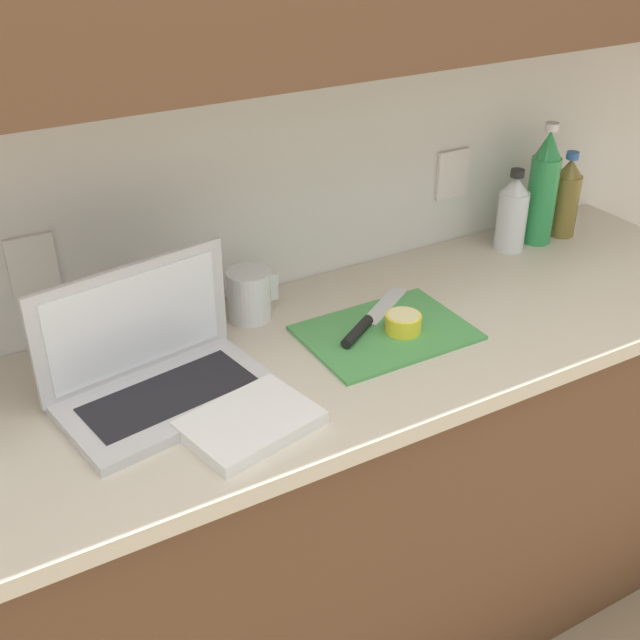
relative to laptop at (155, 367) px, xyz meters
The scene contains 10 objects.
counter_unit 0.51m from the laptop, ahead, with size 2.43×0.59×0.90m.
laptop is the anchor object (origin of this frame).
cutting_board 0.48m from the laptop, ahead, with size 0.34×0.24×0.01m, color #4C9E51.
knife 0.45m from the laptop, ahead, with size 0.25×0.18×0.02m.
lemon_half_cut 0.51m from the laptop, ahead, with size 0.07×0.07×0.04m.
bottle_green_soda 0.99m from the laptop, ahead, with size 0.07×0.07×0.21m.
bottle_oil_tall 1.08m from the laptop, ahead, with size 0.07×0.07×0.31m.
bottle_water_clear 1.16m from the laptop, ahead, with size 0.07×0.07×0.22m.
measuring_cup 0.31m from the laptop, 31.86° to the left, with size 0.11×0.09×0.11m.
dish_towel 0.21m from the laptop, 60.61° to the right, with size 0.22×0.16×0.02m, color white.
Camera 1 is at (-0.50, -1.16, 1.75)m, focal length 45.00 mm.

